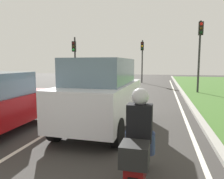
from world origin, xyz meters
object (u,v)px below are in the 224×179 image
Objects in this scene: car_suv_ahead at (102,93)px; traffic_light_far_median at (142,54)px; traffic_light_overhead_left at (74,54)px; traffic_light_near_right at (200,44)px; motorcycle at (139,159)px; rider_person at (140,121)px.

traffic_light_far_median is at bearing 92.74° from car_suv_ahead.
traffic_light_near_right is at bearing -10.21° from traffic_light_overhead_left.
motorcycle is 0.62m from rider_person.
traffic_light_overhead_left is (-10.18, 1.83, -0.56)m from traffic_light_near_right.
rider_person is (1.57, -3.29, 0.02)m from car_suv_ahead.
traffic_light_overhead_left is at bearing 118.37° from car_suv_ahead.
traffic_light_overhead_left reaches higher than car_suv_ahead.
traffic_light_overhead_left is (-7.36, 14.85, 2.37)m from motorcycle.
traffic_light_far_median reaches higher than traffic_light_overhead_left.
car_suv_ahead is at bearing -114.38° from traffic_light_near_right.
rider_person reaches higher than motorcycle.
motorcycle is at bearing -84.73° from traffic_light_far_median.
motorcycle is 0.41× the size of traffic_light_far_median.
motorcycle is at bearing -63.19° from car_suv_ahead.
car_suv_ahead is 3.91× the size of rider_person.
traffic_light_far_median is at bearing 122.06° from traffic_light_near_right.
rider_person is at bearing -102.25° from traffic_light_near_right.
traffic_light_near_right is at bearing 78.95° from motorcycle.
car_suv_ahead is at bearing -63.28° from traffic_light_overhead_left.
traffic_light_overhead_left reaches higher than rider_person.
traffic_light_far_median reaches higher than car_suv_ahead.
traffic_light_near_right reaches higher than car_suv_ahead.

